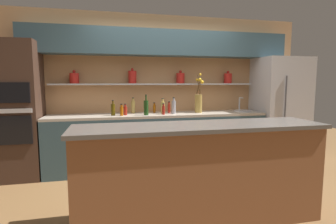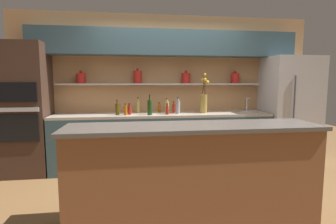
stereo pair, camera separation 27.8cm
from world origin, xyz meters
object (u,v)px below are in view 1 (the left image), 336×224
at_px(bottle_spirit_4, 174,107).
at_px(bottle_spirit_8, 133,107).
at_px(bottle_sauce_2, 169,108).
at_px(oven_tower, 16,111).
at_px(bottle_sauce_0, 163,110).
at_px(bottle_sauce_6, 122,111).
at_px(bottle_oil_7, 113,109).
at_px(bottle_wine_3, 146,107).
at_px(bottle_spirit_9, 163,107).
at_px(refrigerator, 280,110).
at_px(bottle_sauce_5, 125,110).
at_px(flower_vase, 199,101).
at_px(sink_fixture, 242,110).
at_px(bottle_sauce_1, 154,108).

distance_m(bottle_spirit_4, bottle_spirit_8, 0.68).
bearing_deg(bottle_sauce_2, oven_tower, -178.39).
distance_m(bottle_sauce_0, bottle_spirit_8, 0.55).
relative_size(bottle_sauce_6, bottle_oil_7, 0.77).
bearing_deg(bottle_wine_3, bottle_spirit_9, 23.80).
bearing_deg(bottle_sauce_0, refrigerator, 2.79).
relative_size(bottle_sauce_5, bottle_spirit_9, 0.71).
distance_m(flower_vase, bottle_spirit_9, 0.64).
relative_size(bottle_wine_3, bottle_sauce_5, 1.80).
height_order(bottle_sauce_6, bottle_oil_7, bottle_oil_7).
height_order(bottle_spirit_4, bottle_spirit_8, bottle_spirit_4).
distance_m(sink_fixture, bottle_spirit_9, 1.47).
xyz_separation_m(sink_fixture, bottle_spirit_4, (-1.28, -0.06, 0.09)).
xyz_separation_m(bottle_sauce_2, bottle_sauce_5, (-0.75, -0.13, -0.01)).
bearing_deg(bottle_spirit_8, bottle_spirit_4, -17.10).
bearing_deg(bottle_spirit_4, bottle_wine_3, -168.14).
bearing_deg(bottle_spirit_9, bottle_sauce_6, -170.83).
bearing_deg(bottle_sauce_0, flower_vase, 12.60).
xyz_separation_m(sink_fixture, bottle_oil_7, (-2.27, -0.10, 0.07)).
relative_size(bottle_wine_3, bottle_spirit_8, 1.23).
bearing_deg(bottle_sauce_1, bottle_spirit_4, -36.71).
height_order(refrigerator, bottle_sauce_5, refrigerator).
relative_size(bottle_spirit_4, bottle_oil_7, 1.12).
distance_m(bottle_sauce_1, bottle_spirit_9, 0.22).
distance_m(bottle_sauce_6, bottle_oil_7, 0.14).
bearing_deg(oven_tower, bottle_spirit_8, 4.87).
relative_size(bottle_sauce_6, bottle_spirit_8, 0.71).
relative_size(flower_vase, bottle_sauce_0, 3.64).
height_order(sink_fixture, bottle_sauce_5, sink_fixture).
bearing_deg(bottle_sauce_0, bottle_sauce_5, 172.34).
height_order(bottle_wine_3, bottle_spirit_9, bottle_wine_3).
xyz_separation_m(oven_tower, bottle_spirit_8, (1.75, 0.15, 0.01)).
xyz_separation_m(bottle_sauce_1, bottle_oil_7, (-0.70, -0.25, 0.02)).
bearing_deg(refrigerator, bottle_sauce_1, 175.02).
relative_size(oven_tower, bottle_sauce_0, 11.11).
xyz_separation_m(bottle_sauce_2, bottle_spirit_9, (-0.13, -0.09, 0.02)).
distance_m(flower_vase, bottle_sauce_6, 1.33).
xyz_separation_m(bottle_sauce_0, bottle_sauce_5, (-0.60, 0.08, -0.00)).
bearing_deg(oven_tower, bottle_oil_7, -3.51).
relative_size(bottle_spirit_4, bottle_sauce_6, 1.46).
relative_size(sink_fixture, bottle_sauce_1, 1.74).
bearing_deg(bottle_sauce_6, bottle_sauce_2, 13.73).
bearing_deg(bottle_wine_3, bottle_oil_7, 172.75).
distance_m(flower_vase, bottle_sauce_0, 0.68).
distance_m(bottle_sauce_0, bottle_sauce_2, 0.25).
bearing_deg(bottle_sauce_2, refrigerator, -2.84).
bearing_deg(refrigerator, bottle_sauce_0, -177.21).
distance_m(bottle_sauce_0, bottle_sauce_5, 0.61).
relative_size(bottle_sauce_2, bottle_sauce_6, 1.04).
bearing_deg(oven_tower, bottle_spirit_9, -0.55).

